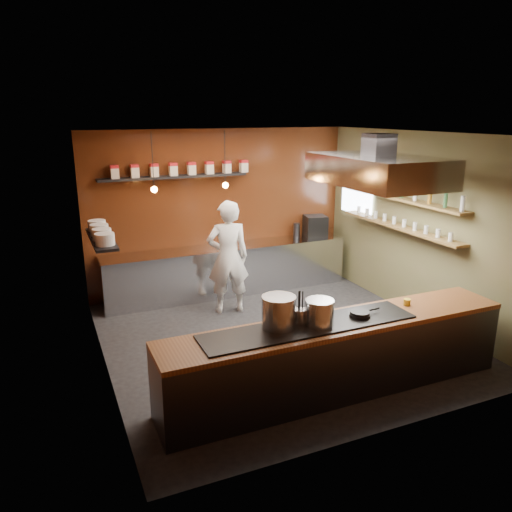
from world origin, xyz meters
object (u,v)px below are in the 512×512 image
stockpot_large (279,312)px  chef (228,257)px  espresso_machine (315,226)px  extractor_hood (377,170)px  stockpot_small (319,313)px

stockpot_large → chef: bearing=81.2°
espresso_machine → chef: 2.38m
espresso_machine → chef: chef is taller
extractor_hood → stockpot_small: bearing=-142.3°
extractor_hood → stockpot_large: (-2.06, -1.12, -1.38)m
extractor_hood → chef: 2.81m
espresso_machine → stockpot_large: bearing=-113.7°
extractor_hood → chef: (-1.62, 1.70, -1.55)m
extractor_hood → chef: extractor_hood is taller
stockpot_small → extractor_hood: bearing=37.7°
espresso_machine → extractor_hood: bearing=-90.9°
stockpot_small → chef: (-0.02, 2.94, -0.13)m
stockpot_large → stockpot_small: 0.47m
stockpot_small → chef: chef is taller
extractor_hood → stockpot_large: extractor_hood is taller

